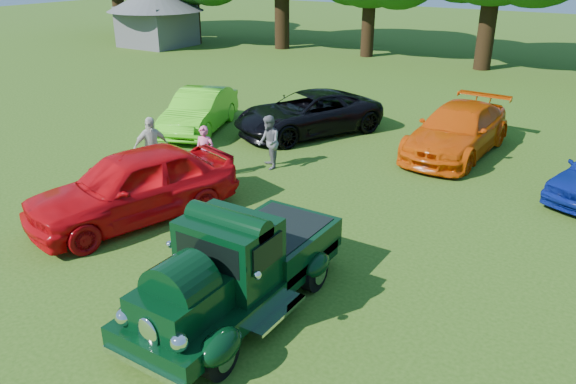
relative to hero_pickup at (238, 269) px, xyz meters
The scene contains 10 objects.
ground 1.66m from the hero_pickup, 150.16° to the left, with size 120.00×120.00×0.00m, color #2B4E12.
hero_pickup is the anchor object (origin of this frame).
red_convertible 4.60m from the hero_pickup, 159.30° to the left, with size 2.01×5.00×1.70m, color red.
back_car_lime 11.16m from the hero_pickup, 134.15° to the left, with size 1.54×4.40×1.45m, color #4FD71C.
back_car_black 10.67m from the hero_pickup, 114.02° to the left, with size 2.42×5.25×1.46m, color black.
back_car_orange 10.45m from the hero_pickup, 86.23° to the left, with size 2.12×5.21×1.51m, color #D84C07.
spectator_pink 6.50m from the hero_pickup, 135.32° to the left, with size 0.55×0.36×1.50m, color pink.
spectator_grey 7.14m from the hero_pickup, 119.96° to the left, with size 0.77×0.60×1.58m, color slate.
spectator_white 7.05m from the hero_pickup, 147.15° to the left, with size 1.02×0.43×1.75m, color silver.
gazebo 31.87m from the hero_pickup, 136.96° to the left, with size 6.40×6.40×3.90m.
Camera 1 is at (6.53, -7.39, 5.87)m, focal length 35.00 mm.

